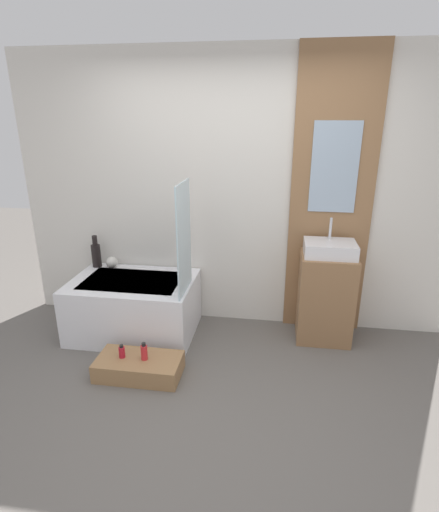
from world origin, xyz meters
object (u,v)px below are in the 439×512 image
Objects in this scene: bathtub at (134,306)px; sink at (330,249)px; wooden_step_bench at (139,367)px; vase_round_light at (112,262)px; bottle_soap_primary at (122,352)px; bottle_soap_secondary at (144,352)px; vase_tall_dark at (96,254)px.

sink is (1.80, 0.17, 0.62)m from bathtub.
vase_round_light reaches higher than wooden_step_bench.
bottle_soap_primary is at bearing -64.89° from vase_round_light.
vase_round_light reaches higher than bottle_soap_primary.
wooden_step_bench is 4.58× the size of bottle_soap_secondary.
wooden_step_bench is at bearing -58.49° from vase_round_light.
vase_round_light is 0.77× the size of bottle_soap_secondary.
vase_tall_dark reaches higher than bottle_soap_secondary.
bathtub reaches higher than wooden_step_bench.
vase_tall_dark is (-0.75, 0.96, 0.60)m from wooden_step_bench.
wooden_step_bench is 5.97× the size of vase_round_light.
bottle_soap_primary is (0.13, -0.66, -0.07)m from bathtub.
sink is at bearing 26.50° from bottle_soap_primary.
bottle_soap_secondary is (0.32, -0.66, -0.05)m from bathtub.
bottle_soap_secondary reaches higher than wooden_step_bench.
sink reaches higher than bathtub.
bottle_soap_secondary is at bearing -150.66° from sink.
bottle_soap_secondary is at bearing -0.00° from wooden_step_bench.
wooden_step_bench is 1.23m from vase_round_light.
wooden_step_bench is at bearing -151.49° from sink.
bottle_soap_primary is at bearing 180.00° from bottle_soap_secondary.
vase_round_light is at bearing 115.11° from bottle_soap_primary.
vase_round_light is at bearing -3.99° from vase_tall_dark.
sink reaches higher than bottle_soap_secondary.
vase_tall_dark is 2.85× the size of vase_round_light.
bottle_soap_primary is at bearing -78.89° from bathtub.
vase_round_light is 1.02× the size of bottle_soap_primary.
bathtub reaches higher than bottle_soap_primary.
bathtub is 0.70m from vase_tall_dark.
sink is 2.14m from vase_round_light.
sink is 1.83m from bottle_soap_secondary.
vase_round_light is (-0.58, 0.95, 0.53)m from wooden_step_bench.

